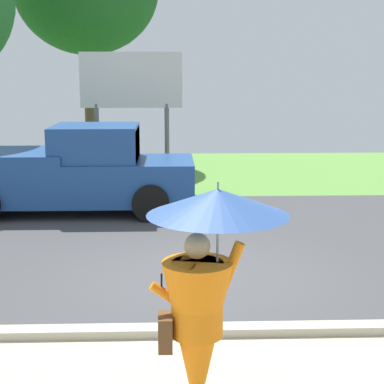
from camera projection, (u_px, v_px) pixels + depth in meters
The scene contains 4 objects.
ground_plane at pixel (195, 230), 11.98m from camera, with size 40.00×22.00×0.20m.
monk_pedestrian at pixel (203, 293), 5.14m from camera, with size 1.18×1.18×2.13m.
pickup_truck at pixel (75, 172), 13.25m from camera, with size 5.20×2.28×1.88m.
roadside_billboard at pixel (131, 90), 15.55m from camera, with size 2.60×0.12×3.50m.
Camera 1 is at (-0.46, -8.65, 3.01)m, focal length 57.13 mm.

